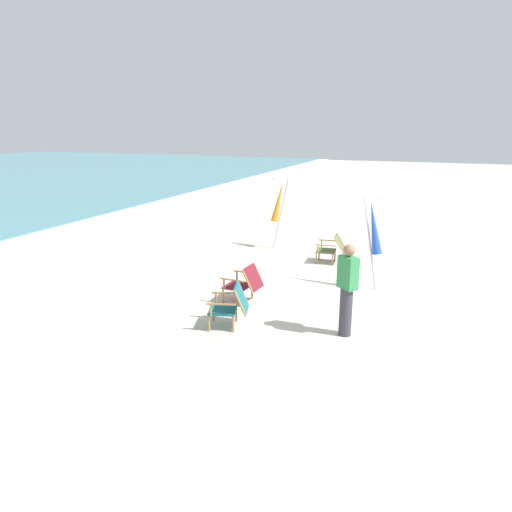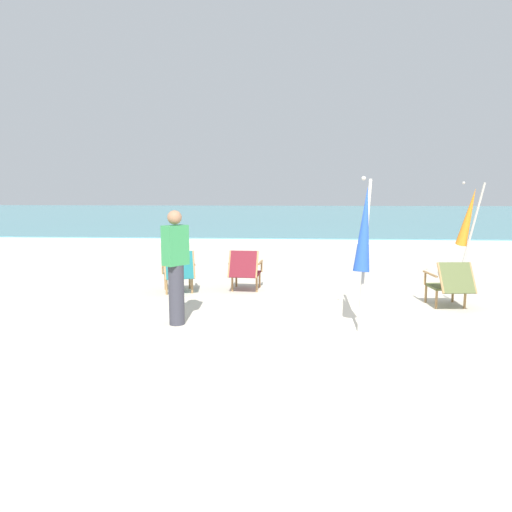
{
  "view_description": "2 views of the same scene",
  "coord_description": "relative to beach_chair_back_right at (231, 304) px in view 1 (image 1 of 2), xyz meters",
  "views": [
    {
      "loc": [
        -9.86,
        -2.08,
        3.51
      ],
      "look_at": [
        -0.42,
        1.73,
        0.61
      ],
      "focal_mm": 32.0,
      "sensor_mm": 36.0,
      "label": 1
    },
    {
      "loc": [
        -0.99,
        -7.04,
        1.89
      ],
      "look_at": [
        -1.6,
        2.43,
        0.54
      ],
      "focal_mm": 32.0,
      "sensor_mm": 36.0,
      "label": 2
    }
  ],
  "objects": [
    {
      "name": "person_near_chairs",
      "position": [
        0.43,
        -1.98,
        0.41
      ],
      "size": [
        0.37,
        0.39,
        1.63
      ],
      "color": "#383842",
      "rests_on": "ground"
    },
    {
      "name": "beach_chair_back_right",
      "position": [
        0.0,
        0.0,
        0.0
      ],
      "size": [
        0.76,
        0.84,
        0.81
      ],
      "color": "#196066",
      "rests_on": "ground"
    },
    {
      "name": "beach_chair_front_right",
      "position": [
        4.65,
        -0.79,
        -0.01
      ],
      "size": [
        0.64,
        0.82,
        0.77
      ],
      "color": "#515B33",
      "rests_on": "ground"
    },
    {
      "name": "ground_plane",
      "position": [
        2.95,
        -1.19,
        -0.43
      ],
      "size": [
        80.0,
        80.0,
        0.0
      ],
      "primitive_type": "plane",
      "color": "beige"
    },
    {
      "name": "beach_chair_front_left",
      "position": [
        1.21,
        0.26,
        -0.0
      ],
      "size": [
        0.63,
        0.78,
        0.79
      ],
      "color": "maroon",
      "rests_on": "ground"
    },
    {
      "name": "umbrella_furled_orange",
      "position": [
        5.59,
        1.06,
        0.94
      ],
      "size": [
        0.45,
        0.51,
        2.09
      ],
      "color": "#B7B2A8",
      "rests_on": "ground"
    },
    {
      "name": "umbrella_furled_blue",
      "position": [
        3.03,
        -2.02,
        0.94
      ],
      "size": [
        0.37,
        0.54,
        2.09
      ],
      "color": "#B7B2A8",
      "rests_on": "ground"
    },
    {
      "name": "surf_band",
      "position": [
        2.95,
        8.94,
        -0.4
      ],
      "size": [
        80.0,
        1.1,
        0.06
      ],
      "primitive_type": "cube",
      "color": "white",
      "rests_on": "ground"
    }
  ]
}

